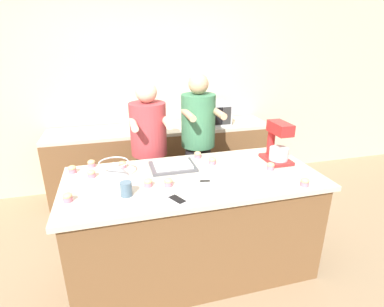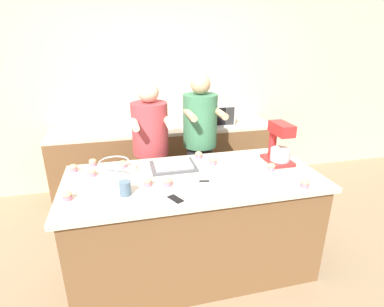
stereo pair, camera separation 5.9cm
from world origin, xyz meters
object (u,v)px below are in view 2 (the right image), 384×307
Objects in this scene: stand_mixer at (279,145)px; cupcake_2 at (199,155)px; cupcake_6 at (73,168)px; cupcake_7 at (271,167)px; person_left at (151,156)px; cupcake_3 at (92,172)px; cell_phone at (176,200)px; cupcake_5 at (213,161)px; baking_tray at (173,166)px; mixing_bowl at (115,168)px; cupcake_4 at (168,182)px; drinking_glass at (125,188)px; cupcake_9 at (147,182)px; cupcake_1 at (305,183)px; cupcake_8 at (67,196)px; person_right at (200,149)px; knife at (211,181)px; microwave_oven at (212,114)px; cupcake_0 at (123,164)px; cupcake_10 at (93,162)px.

stand_mixer reaches higher than cupcake_2.
cupcake_6 is 1.67m from cupcake_7.
cupcake_3 is at bearing -134.76° from person_left.
cell_phone is 2.46× the size of cupcake_2.
cupcake_2 is 1.00× the size of cupcake_3.
baking_tray is at bearing 178.56° from cupcake_5.
mixing_bowl is 3.69× the size of cupcake_6.
cupcake_4 and cupcake_6 have the same top height.
cupcake_2 and cupcake_6 have the same top height.
drinking_glass is 1.61× the size of cupcake_2.
cell_phone is 0.31m from cupcake_9.
cupcake_1 is 1.00× the size of cupcake_7.
cupcake_8 is at bearing -171.94° from cupcake_9.
person_left is at bearing 179.99° from person_right.
person_right is 0.88m from knife.
cupcake_7 is at bearing 105.94° from cupcake_1.
knife is at bearing -171.69° from cupcake_7.
cupcake_6 and cupcake_7 have the same top height.
mixing_bowl is at bearing -132.76° from microwave_oven.
knife is at bearing -23.07° from cupcake_6.
cupcake_0 is 0.28m from cupcake_10.
person_left is 24.20× the size of cupcake_5.
cupcake_5 and cupcake_7 have the same top height.
cupcake_6 is at bearing 156.93° from knife.
cupcake_10 is (-1.43, -1.08, -0.11)m from microwave_oven.
cupcake_0 is at bearing 66.20° from mixing_bowl.
person_right reaches higher than cupcake_4.
person_left is 24.20× the size of cupcake_8.
knife is at bearing -54.02° from baking_tray.
cupcake_9 is (0.17, 0.10, -0.02)m from drinking_glass.
person_right is at bearing 87.14° from cupcake_5.
cupcake_3 reaches higher than baking_tray.
cupcake_1 is at bearing -28.51° from cupcake_0.
cupcake_10 is (-0.19, 0.25, -0.04)m from mixing_bowl.
person_right is 25.03× the size of cupcake_7.
baking_tray is 5.87× the size of cupcake_9.
cupcake_0 is at bearing -134.74° from microwave_oven.
cupcake_5 is (-0.39, -1.30, -0.11)m from microwave_oven.
person_left is 9.84× the size of cell_phone.
cupcake_9 is (0.56, 0.08, 0.00)m from cupcake_8.
microwave_oven reaches higher than cupcake_2.
baking_tray is 0.74× the size of microwave_oven.
stand_mixer is 5.62× the size of cupcake_8.
mixing_bowl reaches higher than knife.
cupcake_7 is at bearing -88.22° from microwave_oven.
knife is 3.37× the size of cupcake_4.
cupcake_7 and cupcake_9 have the same top height.
stand_mixer is 0.96× the size of baking_tray.
stand_mixer is 5.62× the size of cupcake_2.
cupcake_4 is at bearing -175.42° from cupcake_7.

